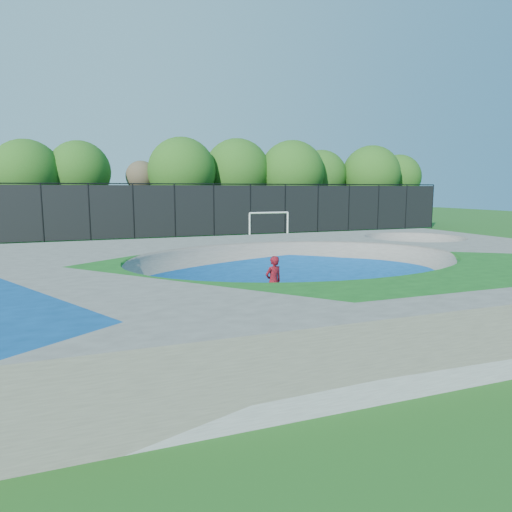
{
  "coord_description": "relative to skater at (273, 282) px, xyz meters",
  "views": [
    {
      "loc": [
        -6.34,
        -13.05,
        3.63
      ],
      "look_at": [
        -0.3,
        3.0,
        1.1
      ],
      "focal_mm": 32.0,
      "sensor_mm": 36.0,
      "label": 1
    }
  ],
  "objects": [
    {
      "name": "ground",
      "position": [
        1.0,
        0.38,
        -0.8
      ],
      "size": [
        120.0,
        120.0,
        0.0
      ],
      "primitive_type": "plane",
      "color": "#1B5317",
      "rests_on": "ground"
    },
    {
      "name": "skate_deck",
      "position": [
        1.0,
        0.38,
        -0.05
      ],
      "size": [
        22.0,
        14.0,
        1.5
      ],
      "primitive_type": "cube",
      "color": "gray",
      "rests_on": "ground"
    },
    {
      "name": "skater",
      "position": [
        0.0,
        0.0,
        0.0
      ],
      "size": [
        0.66,
        0.51,
        1.61
      ],
      "primitive_type": "imported",
      "rotation": [
        0.0,
        0.0,
        3.38
      ],
      "color": "red",
      "rests_on": "ground"
    },
    {
      "name": "skateboard",
      "position": [
        0.0,
        0.0,
        -0.78
      ],
      "size": [
        0.8,
        0.32,
        0.05
      ],
      "primitive_type": "cube",
      "rotation": [
        0.0,
        0.0,
        0.14
      ],
      "color": "black",
      "rests_on": "ground"
    },
    {
      "name": "soccer_goal",
      "position": [
        6.96,
        17.4,
        0.59
      ],
      "size": [
        3.04,
        0.12,
        2.01
      ],
      "color": "white",
      "rests_on": "ground"
    },
    {
      "name": "fence",
      "position": [
        1.0,
        21.38,
        1.29
      ],
      "size": [
        48.09,
        0.09,
        4.04
      ],
      "color": "black",
      "rests_on": "ground"
    },
    {
      "name": "treeline",
      "position": [
        1.09,
        26.22,
        4.3
      ],
      "size": [
        53.24,
        7.4,
        8.69
      ],
      "color": "#493824",
      "rests_on": "ground"
    }
  ]
}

